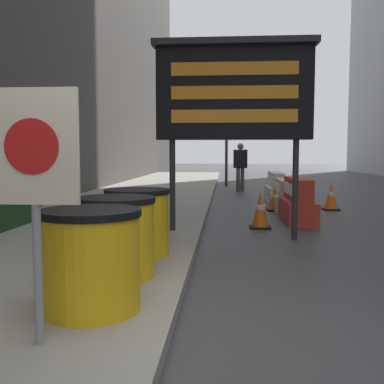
{
  "coord_description": "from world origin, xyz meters",
  "views": [
    {
      "loc": [
        0.41,
        -3.11,
        1.44
      ],
      "look_at": [
        -0.35,
        7.01,
        0.56
      ],
      "focal_mm": 42.0,
      "sensor_mm": 36.0,
      "label": 1
    }
  ],
  "objects_px": {
    "barrel_drum_back": "(137,222)",
    "traffic_cone_near": "(331,196)",
    "traffic_light_near_curb": "(227,124)",
    "barrel_drum_foreground": "(91,260)",
    "traffic_cone_far": "(260,210)",
    "barrel_drum_middle": "(116,237)",
    "pedestrian_worker": "(240,163)",
    "message_board": "(234,92)",
    "jersey_barrier_cream": "(285,196)",
    "warning_sign": "(34,167)",
    "jersey_barrier_red_striped": "(298,203)",
    "traffic_cone_mid": "(274,198)",
    "jersey_barrier_white": "(276,188)"
  },
  "relations": [
    {
      "from": "jersey_barrier_red_striped",
      "to": "traffic_cone_mid",
      "type": "xyz_separation_m",
      "value": [
        -0.3,
        1.75,
        -0.09
      ]
    },
    {
      "from": "barrel_drum_back",
      "to": "pedestrian_worker",
      "type": "height_order",
      "value": "pedestrian_worker"
    },
    {
      "from": "jersey_barrier_cream",
      "to": "traffic_light_near_curb",
      "type": "xyz_separation_m",
      "value": [
        -1.48,
        8.13,
        2.35
      ]
    },
    {
      "from": "barrel_drum_middle",
      "to": "message_board",
      "type": "relative_size",
      "value": 0.26
    },
    {
      "from": "barrel_drum_back",
      "to": "pedestrian_worker",
      "type": "bearing_deg",
      "value": 81.69
    },
    {
      "from": "traffic_light_near_curb",
      "to": "jersey_barrier_red_striped",
      "type": "bearing_deg",
      "value": -81.74
    },
    {
      "from": "barrel_drum_back",
      "to": "traffic_cone_near",
      "type": "height_order",
      "value": "barrel_drum_back"
    },
    {
      "from": "pedestrian_worker",
      "to": "traffic_cone_mid",
      "type": "bearing_deg",
      "value": 147.09
    },
    {
      "from": "traffic_cone_near",
      "to": "traffic_light_near_curb",
      "type": "xyz_separation_m",
      "value": [
        -2.64,
        8.16,
        2.34
      ]
    },
    {
      "from": "traffic_cone_far",
      "to": "barrel_drum_foreground",
      "type": "bearing_deg",
      "value": -109.35
    },
    {
      "from": "barrel_drum_middle",
      "to": "pedestrian_worker",
      "type": "xyz_separation_m",
      "value": [
        1.71,
        12.57,
        0.51
      ]
    },
    {
      "from": "barrel_drum_middle",
      "to": "pedestrian_worker",
      "type": "relative_size",
      "value": 0.47
    },
    {
      "from": "traffic_cone_near",
      "to": "traffic_cone_mid",
      "type": "bearing_deg",
      "value": -169.06
    },
    {
      "from": "traffic_light_near_curb",
      "to": "traffic_cone_mid",
      "type": "bearing_deg",
      "value": -82.02
    },
    {
      "from": "jersey_barrier_white",
      "to": "traffic_cone_near",
      "type": "height_order",
      "value": "jersey_barrier_white"
    },
    {
      "from": "traffic_cone_near",
      "to": "traffic_cone_far",
      "type": "distance_m",
      "value": 3.55
    },
    {
      "from": "barrel_drum_middle",
      "to": "warning_sign",
      "type": "xyz_separation_m",
      "value": [
        -0.12,
        -1.72,
        0.79
      ]
    },
    {
      "from": "barrel_drum_foreground",
      "to": "traffic_light_near_curb",
      "type": "relative_size",
      "value": 0.23
    },
    {
      "from": "barrel_drum_middle",
      "to": "barrel_drum_back",
      "type": "height_order",
      "value": "same"
    },
    {
      "from": "jersey_barrier_cream",
      "to": "traffic_light_near_curb",
      "type": "height_order",
      "value": "traffic_light_near_curb"
    },
    {
      "from": "barrel_drum_back",
      "to": "pedestrian_worker",
      "type": "relative_size",
      "value": 0.47
    },
    {
      "from": "jersey_barrier_white",
      "to": "traffic_cone_far",
      "type": "relative_size",
      "value": 2.46
    },
    {
      "from": "message_board",
      "to": "jersey_barrier_cream",
      "type": "relative_size",
      "value": 1.98
    },
    {
      "from": "traffic_cone_mid",
      "to": "warning_sign",
      "type": "bearing_deg",
      "value": -106.49
    },
    {
      "from": "barrel_drum_foreground",
      "to": "jersey_barrier_red_striped",
      "type": "bearing_deg",
      "value": 66.23
    },
    {
      "from": "traffic_cone_mid",
      "to": "jersey_barrier_white",
      "type": "bearing_deg",
      "value": 83.01
    },
    {
      "from": "traffic_cone_near",
      "to": "jersey_barrier_white",
      "type": "bearing_deg",
      "value": 118.57
    },
    {
      "from": "traffic_cone_far",
      "to": "traffic_light_near_curb",
      "type": "bearing_deg",
      "value": 93.28
    },
    {
      "from": "message_board",
      "to": "traffic_cone_near",
      "type": "bearing_deg",
      "value": 57.79
    },
    {
      "from": "barrel_drum_foreground",
      "to": "traffic_cone_mid",
      "type": "relative_size",
      "value": 1.32
    },
    {
      "from": "barrel_drum_middle",
      "to": "traffic_cone_far",
      "type": "relative_size",
      "value": 1.19
    },
    {
      "from": "barrel_drum_foreground",
      "to": "traffic_light_near_curb",
      "type": "height_order",
      "value": "traffic_light_near_curb"
    },
    {
      "from": "barrel_drum_back",
      "to": "traffic_cone_near",
      "type": "distance_m",
      "value": 7.05
    },
    {
      "from": "jersey_barrier_red_striped",
      "to": "jersey_barrier_white",
      "type": "bearing_deg",
      "value": 90.0
    },
    {
      "from": "message_board",
      "to": "pedestrian_worker",
      "type": "distance_m",
      "value": 9.77
    },
    {
      "from": "jersey_barrier_white",
      "to": "traffic_cone_mid",
      "type": "height_order",
      "value": "jersey_barrier_white"
    },
    {
      "from": "barrel_drum_back",
      "to": "jersey_barrier_red_striped",
      "type": "xyz_separation_m",
      "value": [
        2.64,
        3.89,
        -0.15
      ]
    },
    {
      "from": "barrel_drum_foreground",
      "to": "jersey_barrier_red_striped",
      "type": "height_order",
      "value": "barrel_drum_foreground"
    },
    {
      "from": "barrel_drum_middle",
      "to": "barrel_drum_back",
      "type": "bearing_deg",
      "value": 88.66
    },
    {
      "from": "traffic_cone_mid",
      "to": "traffic_cone_far",
      "type": "relative_size",
      "value": 0.9
    },
    {
      "from": "traffic_cone_mid",
      "to": "message_board",
      "type": "bearing_deg",
      "value": -106.15
    },
    {
      "from": "message_board",
      "to": "barrel_drum_back",
      "type": "bearing_deg",
      "value": -123.65
    },
    {
      "from": "warning_sign",
      "to": "jersey_barrier_white",
      "type": "relative_size",
      "value": 0.98
    },
    {
      "from": "traffic_light_near_curb",
      "to": "barrel_drum_foreground",
      "type": "bearing_deg",
      "value": -94.04
    },
    {
      "from": "jersey_barrier_cream",
      "to": "jersey_barrier_white",
      "type": "height_order",
      "value": "jersey_barrier_white"
    },
    {
      "from": "warning_sign",
      "to": "jersey_barrier_white",
      "type": "bearing_deg",
      "value": 75.57
    },
    {
      "from": "barrel_drum_middle",
      "to": "message_board",
      "type": "height_order",
      "value": "message_board"
    },
    {
      "from": "warning_sign",
      "to": "jersey_barrier_cream",
      "type": "xyz_separation_m",
      "value": [
        2.78,
        8.71,
        -1.0
      ]
    },
    {
      "from": "traffic_cone_far",
      "to": "barrel_drum_back",
      "type": "bearing_deg",
      "value": -120.91
    },
    {
      "from": "barrel_drum_back",
      "to": "traffic_cone_mid",
      "type": "height_order",
      "value": "barrel_drum_back"
    }
  ]
}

